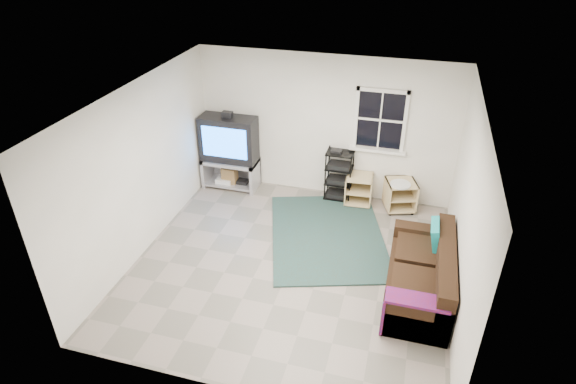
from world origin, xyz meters
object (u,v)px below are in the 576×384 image
(av_rack, at_px, (339,178))
(side_table_right, at_px, (400,193))
(tv_unit, at_px, (230,147))
(side_table_left, at_px, (359,188))
(sofa, at_px, (422,277))

(av_rack, xyz_separation_m, side_table_right, (1.10, -0.05, -0.10))
(tv_unit, height_order, side_table_right, tv_unit)
(side_table_left, distance_m, side_table_right, 0.72)
(av_rack, bearing_deg, side_table_right, -2.57)
(tv_unit, bearing_deg, av_rack, 2.31)
(tv_unit, distance_m, av_rack, 2.10)
(sofa, bearing_deg, tv_unit, 149.27)
(side_table_right, height_order, sofa, sofa)
(av_rack, height_order, sofa, av_rack)
(side_table_left, height_order, side_table_right, side_table_right)
(tv_unit, distance_m, side_table_right, 3.21)
(side_table_left, bearing_deg, side_table_right, -1.59)
(tv_unit, xyz_separation_m, av_rack, (2.06, 0.08, -0.41))
(av_rack, distance_m, side_table_right, 1.11)
(av_rack, distance_m, sofa, 2.73)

